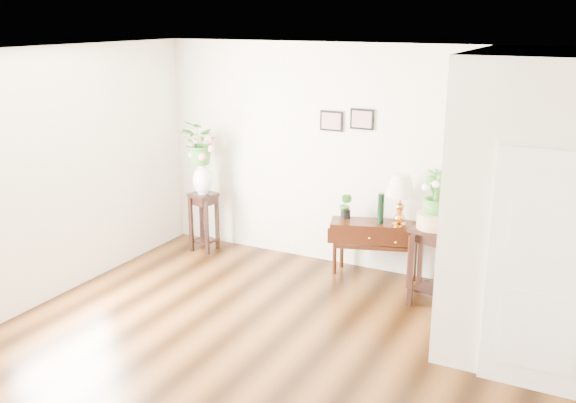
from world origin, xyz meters
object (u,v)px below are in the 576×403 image
Objects in this scene: plant_stand_a at (204,222)px; table_lamp at (400,197)px; console_table at (374,250)px; plant_stand_b at (432,266)px.

table_lamp is at bearing 2.94° from plant_stand_a.
plant_stand_b is at bearing -43.98° from console_table.
plant_stand_b is (0.81, -0.40, 0.08)m from console_table.
plant_stand_b reaches higher than plant_stand_a.
table_lamp is 2.77m from plant_stand_a.
table_lamp is at bearing 142.36° from plant_stand_b.
table_lamp is (0.29, 0.00, 0.71)m from console_table.
plant_stand_b reaches higher than console_table.
table_lamp is 0.90m from plant_stand_b.
plant_stand_a is 0.92× the size of plant_stand_b.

